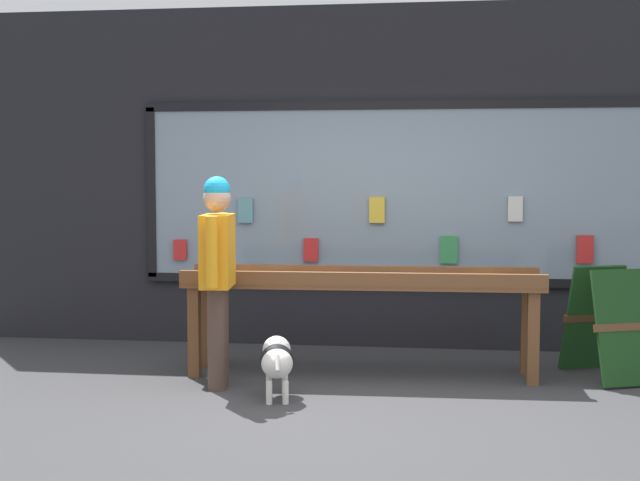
% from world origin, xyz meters
% --- Properties ---
extents(ground_plane, '(40.00, 40.00, 0.00)m').
position_xyz_m(ground_plane, '(0.00, 0.00, 0.00)').
color(ground_plane, '#38383A').
extents(shopfront_facade, '(8.01, 0.29, 3.20)m').
position_xyz_m(shopfront_facade, '(0.07, 2.39, 1.58)').
color(shopfront_facade, black).
rests_on(shopfront_facade, ground_plane).
extents(display_table_main, '(2.89, 0.65, 0.87)m').
position_xyz_m(display_table_main, '(0.00, 1.11, 0.70)').
color(display_table_main, brown).
rests_on(display_table_main, ground_plane).
extents(person_browsing, '(0.26, 0.65, 1.62)m').
position_xyz_m(person_browsing, '(-1.05, 0.55, 0.94)').
color(person_browsing, '#4C382D').
rests_on(person_browsing, ground_plane).
extents(small_dog, '(0.30, 0.55, 0.43)m').
position_xyz_m(small_dog, '(-0.55, 0.27, 0.29)').
color(small_dog, white).
rests_on(small_dog, ground_plane).
extents(sandwich_board_sign, '(0.69, 0.85, 0.88)m').
position_xyz_m(sandwich_board_sign, '(1.96, 1.27, 0.45)').
color(sandwich_board_sign, '#193F19').
rests_on(sandwich_board_sign, ground_plane).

